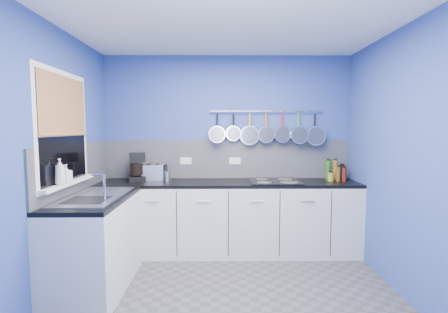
{
  "coord_description": "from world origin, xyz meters",
  "views": [
    {
      "loc": [
        -0.07,
        -2.81,
        1.56
      ],
      "look_at": [
        -0.05,
        0.75,
        1.25
      ],
      "focal_mm": 26.17,
      "sensor_mm": 36.0,
      "label": 1
    }
  ],
  "objects_px": {
    "coffee_maker": "(137,167)",
    "hob": "(275,181)",
    "soap_bottle_a": "(60,172)",
    "canister": "(167,176)",
    "paper_towel": "(138,170)",
    "soap_bottle_b": "(66,174)",
    "toaster": "(154,172)"
  },
  "relations": [
    {
      "from": "coffee_maker",
      "to": "hob",
      "type": "distance_m",
      "value": 1.72
    },
    {
      "from": "soap_bottle_a",
      "to": "hob",
      "type": "distance_m",
      "value": 2.38
    },
    {
      "from": "canister",
      "to": "hob",
      "type": "height_order",
      "value": "canister"
    },
    {
      "from": "paper_towel",
      "to": "canister",
      "type": "bearing_deg",
      "value": -9.76
    },
    {
      "from": "coffee_maker",
      "to": "soap_bottle_b",
      "type": "bearing_deg",
      "value": -128.38
    },
    {
      "from": "toaster",
      "to": "canister",
      "type": "xyz_separation_m",
      "value": [
        0.19,
        -0.09,
        -0.04
      ]
    },
    {
      "from": "coffee_maker",
      "to": "toaster",
      "type": "bearing_deg",
      "value": 13.27
    },
    {
      "from": "coffee_maker",
      "to": "canister",
      "type": "relative_size",
      "value": 2.96
    },
    {
      "from": "coffee_maker",
      "to": "toaster",
      "type": "distance_m",
      "value": 0.23
    },
    {
      "from": "hob",
      "to": "soap_bottle_b",
      "type": "bearing_deg",
      "value": -155.7
    },
    {
      "from": "paper_towel",
      "to": "coffee_maker",
      "type": "distance_m",
      "value": 0.09
    },
    {
      "from": "hob",
      "to": "soap_bottle_a",
      "type": "bearing_deg",
      "value": -153.22
    },
    {
      "from": "soap_bottle_a",
      "to": "canister",
      "type": "bearing_deg",
      "value": 55.94
    },
    {
      "from": "canister",
      "to": "toaster",
      "type": "bearing_deg",
      "value": 153.34
    },
    {
      "from": "coffee_maker",
      "to": "toaster",
      "type": "xyz_separation_m",
      "value": [
        0.18,
        0.11,
        -0.08
      ]
    },
    {
      "from": "soap_bottle_b",
      "to": "canister",
      "type": "xyz_separation_m",
      "value": [
        0.77,
        1.03,
        -0.18
      ]
    },
    {
      "from": "toaster",
      "to": "hob",
      "type": "bearing_deg",
      "value": -15.1
    },
    {
      "from": "toaster",
      "to": "hob",
      "type": "distance_m",
      "value": 1.54
    },
    {
      "from": "paper_towel",
      "to": "toaster",
      "type": "distance_m",
      "value": 0.2
    },
    {
      "from": "paper_towel",
      "to": "toaster",
      "type": "height_order",
      "value": "paper_towel"
    },
    {
      "from": "paper_towel",
      "to": "toaster",
      "type": "xyz_separation_m",
      "value": [
        0.19,
        0.03,
        -0.03
      ]
    },
    {
      "from": "paper_towel",
      "to": "coffee_maker",
      "type": "height_order",
      "value": "coffee_maker"
    },
    {
      "from": "paper_towel",
      "to": "canister",
      "type": "xyz_separation_m",
      "value": [
        0.38,
        -0.07,
        -0.07
      ]
    },
    {
      "from": "paper_towel",
      "to": "hob",
      "type": "bearing_deg",
      "value": -4.53
    },
    {
      "from": "hob",
      "to": "paper_towel",
      "type": "bearing_deg",
      "value": 175.47
    },
    {
      "from": "toaster",
      "to": "soap_bottle_b",
      "type": "bearing_deg",
      "value": -126.33
    },
    {
      "from": "paper_towel",
      "to": "coffee_maker",
      "type": "xyz_separation_m",
      "value": [
        0.01,
        -0.08,
        0.05
      ]
    },
    {
      "from": "paper_towel",
      "to": "coffee_maker",
      "type": "bearing_deg",
      "value": -84.1
    },
    {
      "from": "canister",
      "to": "hob",
      "type": "xyz_separation_m",
      "value": [
        1.34,
        -0.07,
        -0.05
      ]
    },
    {
      "from": "coffee_maker",
      "to": "hob",
      "type": "relative_size",
      "value": 0.57
    },
    {
      "from": "soap_bottle_b",
      "to": "toaster",
      "type": "distance_m",
      "value": 1.27
    },
    {
      "from": "paper_towel",
      "to": "canister",
      "type": "relative_size",
      "value": 2.19
    }
  ]
}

